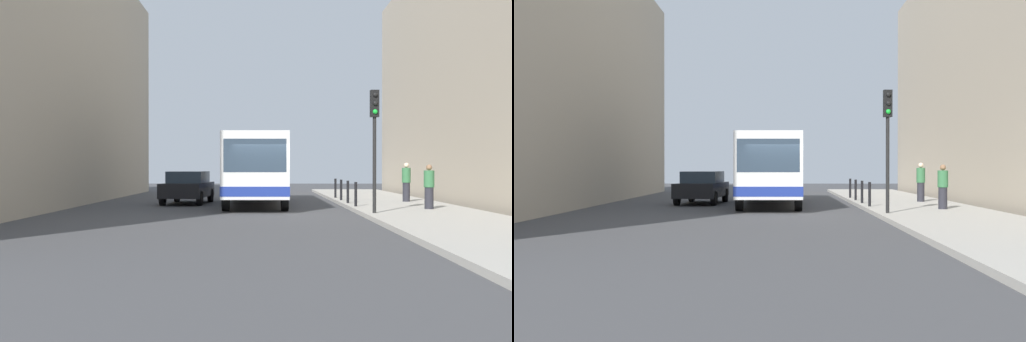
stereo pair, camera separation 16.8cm
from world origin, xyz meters
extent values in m
plane|color=#424244|center=(0.00, 0.00, 0.00)|extent=(80.00, 80.00, 0.00)
cube|color=#ADA89E|center=(5.40, 0.00, 0.07)|extent=(4.40, 40.00, 0.15)
cube|color=#B2A38C|center=(-11.50, 4.00, 6.11)|extent=(7.00, 32.00, 12.22)
cube|color=white|center=(-0.48, 4.78, 1.75)|extent=(2.54, 11.01, 2.50)
cube|color=navy|center=(-0.48, 4.78, 0.80)|extent=(2.56, 11.03, 0.36)
cube|color=#2D3D4C|center=(-0.46, -0.70, 2.10)|extent=(2.26, 0.07, 1.20)
cube|color=#2D3D4C|center=(-0.48, 5.28, 2.10)|extent=(2.56, 9.41, 1.00)
cylinder|color=black|center=(0.66, 0.88, 0.50)|extent=(0.28, 1.00, 1.00)
cylinder|color=black|center=(-1.60, 0.87, 0.50)|extent=(0.28, 1.00, 1.00)
cylinder|color=black|center=(0.63, 8.68, 0.50)|extent=(0.28, 1.00, 1.00)
cylinder|color=black|center=(-1.63, 8.67, 0.50)|extent=(0.28, 1.00, 1.00)
cube|color=black|center=(-3.62, 5.65, 0.64)|extent=(2.12, 4.52, 0.64)
cube|color=#2D3D4C|center=(-3.61, 5.80, 1.22)|extent=(1.78, 2.58, 0.52)
cylinder|color=black|center=(-2.91, 4.09, 0.32)|extent=(0.27, 0.65, 0.64)
cylinder|color=black|center=(-4.55, 4.22, 0.32)|extent=(0.27, 0.65, 0.64)
cylinder|color=black|center=(-2.69, 7.08, 0.32)|extent=(0.27, 0.65, 0.64)
cylinder|color=black|center=(-4.33, 7.21, 0.32)|extent=(0.27, 0.65, 0.64)
cylinder|color=black|center=(3.55, -2.21, 1.75)|extent=(0.12, 0.12, 3.20)
cube|color=black|center=(3.55, -2.21, 3.80)|extent=(0.28, 0.24, 0.90)
sphere|color=black|center=(3.55, -2.34, 4.08)|extent=(0.16, 0.16, 0.16)
sphere|color=black|center=(3.55, -2.34, 3.80)|extent=(0.16, 0.16, 0.16)
sphere|color=green|center=(3.55, -2.34, 3.52)|extent=(0.16, 0.16, 0.16)
cylinder|color=black|center=(3.45, 1.31, 0.62)|extent=(0.11, 0.11, 0.95)
cylinder|color=black|center=(3.45, 3.60, 0.62)|extent=(0.11, 0.11, 0.95)
cylinder|color=black|center=(3.45, 5.88, 0.62)|extent=(0.11, 0.11, 0.95)
cylinder|color=black|center=(3.45, 8.16, 0.62)|extent=(0.11, 0.11, 0.95)
cylinder|color=#26262D|center=(5.90, -0.18, 0.55)|extent=(0.32, 0.32, 0.79)
cylinder|color=#336B3F|center=(5.90, -0.18, 1.25)|extent=(0.38, 0.38, 0.61)
sphere|color=#8C6647|center=(5.90, -0.18, 1.67)|extent=(0.22, 0.22, 0.22)
cylinder|color=#26262D|center=(6.19, 4.72, 0.57)|extent=(0.32, 0.32, 0.84)
cylinder|color=#336B3F|center=(6.19, 4.72, 1.32)|extent=(0.38, 0.38, 0.65)
sphere|color=beige|center=(6.19, 4.72, 1.76)|extent=(0.23, 0.23, 0.23)
camera|label=1|loc=(-0.19, -23.33, 1.70)|focal=44.40mm
camera|label=2|loc=(-0.03, -23.33, 1.70)|focal=44.40mm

